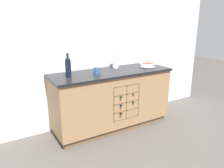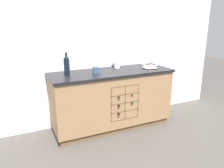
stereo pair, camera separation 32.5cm
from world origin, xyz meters
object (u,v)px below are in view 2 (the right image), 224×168
white_pitcher (117,61)px  standing_wine_bottle (67,65)px  fruit_bowl (150,65)px  ceramic_mug (96,70)px

white_pitcher → standing_wine_bottle: bearing=-169.1°
standing_wine_bottle → white_pitcher: bearing=10.9°
fruit_bowl → ceramic_mug: 0.90m
white_pitcher → standing_wine_bottle: (-0.83, -0.16, 0.03)m
fruit_bowl → white_pitcher: bearing=154.9°
ceramic_mug → standing_wine_bottle: bearing=173.3°
white_pitcher → ceramic_mug: (-0.44, -0.21, -0.07)m
ceramic_mug → standing_wine_bottle: size_ratio=0.39×
white_pitcher → standing_wine_bottle: standing_wine_bottle is taller
standing_wine_bottle → ceramic_mug: bearing=-6.7°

